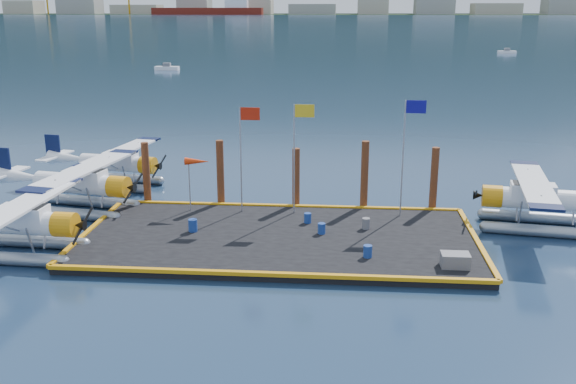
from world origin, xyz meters
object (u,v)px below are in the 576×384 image
at_px(seaplane_b, 79,187).
at_px(drum_2, 322,228).
at_px(drum_0, 193,225).
at_px(windsock, 197,163).
at_px(flagpole_yellow, 298,142).
at_px(flagpole_blue, 407,141).
at_px(piling_0, 146,175).
at_px(seaplane_c, 116,166).
at_px(seaplane_d, 540,202).
at_px(drum_4, 366,223).
at_px(piling_2, 296,180).
at_px(seaplane_a, 17,226).
at_px(piling_3, 364,177).
at_px(piling_4, 434,181).
at_px(piling_1, 220,175).
at_px(drum_5, 308,218).
at_px(crate, 455,260).
at_px(flagpole_red, 244,143).
at_px(drum_1, 368,251).

distance_m(seaplane_b, drum_2, 14.76).
relative_size(drum_0, windsock, 0.21).
relative_size(seaplane_b, flagpole_yellow, 1.66).
bearing_deg(flagpole_blue, piling_0, 173.99).
height_order(seaplane_c, seaplane_d, seaplane_d).
height_order(drum_2, drum_4, drum_4).
relative_size(seaplane_d, piling_2, 2.64).
xyz_separation_m(seaplane_a, piling_3, (16.96, 8.25, 0.60)).
height_order(flagpole_blue, piling_4, flagpole_blue).
distance_m(drum_4, piling_3, 4.28).
bearing_deg(seaplane_c, piling_1, 71.20).
bearing_deg(flagpole_blue, piling_4, 41.58).
relative_size(seaplane_c, piling_0, 2.35).
bearing_deg(seaplane_b, flagpole_blue, 99.35).
xyz_separation_m(drum_5, piling_0, (-9.87, 3.31, 1.33)).
height_order(seaplane_d, crate, seaplane_d).
xyz_separation_m(seaplane_b, flagpole_blue, (18.80, -0.21, 3.10)).
distance_m(drum_0, windsock, 4.39).
height_order(flagpole_red, flagpole_yellow, flagpole_yellow).
xyz_separation_m(drum_0, crate, (12.88, -3.70, -0.01)).
bearing_deg(windsock, piling_2, 16.15).
distance_m(seaplane_b, piling_1, 8.24).
bearing_deg(piling_0, drum_2, -24.90).
distance_m(flagpole_blue, piling_0, 15.51).
bearing_deg(drum_0, flagpole_yellow, 34.32).
bearing_deg(seaplane_b, seaplane_d, 98.15).
height_order(seaplane_b, drum_1, seaplane_b).
distance_m(drum_2, crate, 7.30).
xyz_separation_m(seaplane_b, drum_4, (16.61, -2.63, -0.89)).
height_order(drum_0, piling_2, piling_2).
bearing_deg(seaplane_b, piling_3, 104.77).
xyz_separation_m(windsock, piling_3, (9.53, 1.60, -1.08)).
xyz_separation_m(piling_0, piling_2, (9.00, 0.00, -0.10)).
relative_size(drum_2, flagpole_yellow, 0.09).
relative_size(flagpole_yellow, piling_1, 1.48).
xyz_separation_m(drum_0, drum_1, (8.99, -2.86, -0.04)).
bearing_deg(flagpole_yellow, piling_3, 22.85).
relative_size(flagpole_red, flagpole_blue, 0.92).
xyz_separation_m(seaplane_c, seaplane_d, (25.80, -6.56, 0.10)).
height_order(seaplane_b, flagpole_red, flagpole_red).
xyz_separation_m(drum_0, flagpole_red, (2.25, 3.58, 3.67)).
distance_m(flagpole_yellow, windsock, 5.87).
relative_size(flagpole_yellow, piling_0, 1.55).
relative_size(drum_0, drum_4, 1.13).
xyz_separation_m(drum_5, flagpole_blue, (5.32, 1.71, 4.01)).
relative_size(windsock, piling_2, 0.82).
bearing_deg(seaplane_a, drum_2, 105.72).
xyz_separation_m(flagpole_yellow, flagpole_blue, (5.99, -0.00, 0.17)).
bearing_deg(drum_4, seaplane_b, 170.99).
height_order(drum_0, piling_4, piling_4).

